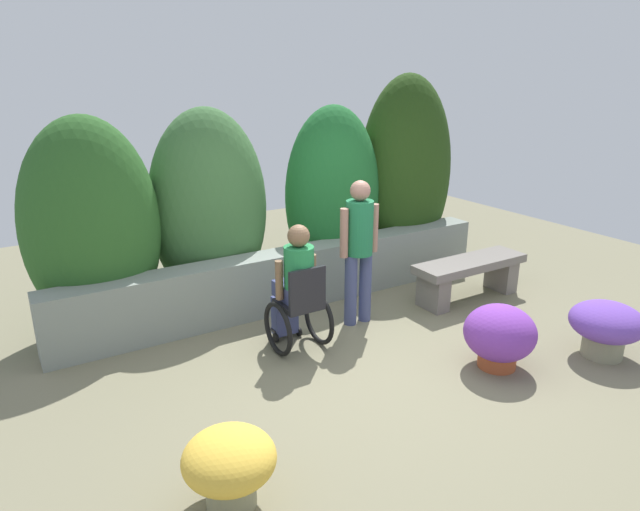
# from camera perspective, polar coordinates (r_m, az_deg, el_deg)

# --- Properties ---
(ground_plane) EXTENTS (12.27, 12.27, 0.00)m
(ground_plane) POSITION_cam_1_polar(r_m,az_deg,el_deg) (5.64, 4.98, -10.69)
(ground_plane) COLOR #787358
(stone_retaining_wall) EXTENTS (5.55, 0.36, 0.71)m
(stone_retaining_wall) POSITION_cam_1_polar(r_m,az_deg,el_deg) (6.73, -3.09, -2.36)
(stone_retaining_wall) COLOR gray
(stone_retaining_wall) RESTS_ON ground
(hedge_backdrop) EXTENTS (5.65, 1.14, 2.71)m
(hedge_backdrop) POSITION_cam_1_polar(r_m,az_deg,el_deg) (7.01, -4.23, 5.91)
(hedge_backdrop) COLOR #2B5B24
(hedge_backdrop) RESTS_ON ground
(stone_bench) EXTENTS (1.54, 0.46, 0.52)m
(stone_bench) POSITION_cam_1_polar(r_m,az_deg,el_deg) (7.18, 15.04, -1.72)
(stone_bench) COLOR slate
(stone_bench) RESTS_ON ground
(person_in_wheelchair) EXTENTS (0.53, 0.66, 1.33)m
(person_in_wheelchair) POSITION_cam_1_polar(r_m,az_deg,el_deg) (5.63, -2.41, -3.70)
(person_in_wheelchair) COLOR black
(person_in_wheelchair) RESTS_ON ground
(person_standing_companion) EXTENTS (0.49, 0.30, 1.64)m
(person_standing_companion) POSITION_cam_1_polar(r_m,az_deg,el_deg) (6.11, 4.02, 1.25)
(person_standing_companion) COLOR #404974
(person_standing_companion) RESTS_ON ground
(flower_pot_purple_near) EXTENTS (0.68, 0.68, 0.63)m
(flower_pot_purple_near) POSITION_cam_1_polar(r_m,az_deg,el_deg) (5.64, 17.88, -7.79)
(flower_pot_purple_near) COLOR #A74C2A
(flower_pot_purple_near) RESTS_ON ground
(flower_pot_terracotta_by_wall) EXTENTS (0.62, 0.62, 0.54)m
(flower_pot_terracotta_by_wall) POSITION_cam_1_polar(r_m,az_deg,el_deg) (3.89, -9.24, -20.30)
(flower_pot_terracotta_by_wall) COLOR gray
(flower_pot_terracotta_by_wall) RESTS_ON ground
(flower_pot_red_accent) EXTENTS (0.71, 0.71, 0.56)m
(flower_pot_red_accent) POSITION_cam_1_polar(r_m,az_deg,el_deg) (6.25, 27.21, -6.40)
(flower_pot_red_accent) COLOR gray
(flower_pot_red_accent) RESTS_ON ground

